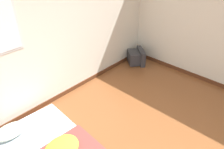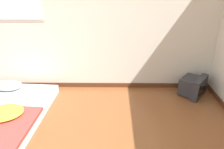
% 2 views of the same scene
% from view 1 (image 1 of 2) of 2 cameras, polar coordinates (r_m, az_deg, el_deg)
% --- Properties ---
extents(wall_back, '(8.35, 0.08, 2.60)m').
position_cam_1_polar(wall_back, '(3.93, -20.13, 7.23)').
color(wall_back, silver).
rests_on(wall_back, ground_plane).
extents(crt_tv, '(0.59, 0.61, 0.38)m').
position_cam_1_polar(crt_tv, '(5.73, 6.43, 4.59)').
color(crt_tv, '#333338').
rests_on(crt_tv, ground_plane).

